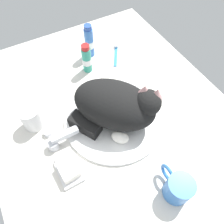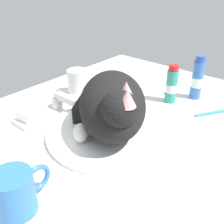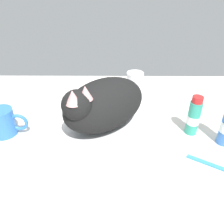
% 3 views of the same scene
% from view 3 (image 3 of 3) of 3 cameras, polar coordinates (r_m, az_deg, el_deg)
% --- Properties ---
extents(ground_plane, '(1.10, 0.83, 0.03)m').
position_cam_3_polar(ground_plane, '(0.71, -1.73, -5.00)').
color(ground_plane, silver).
extents(sink_basin, '(0.34, 0.34, 0.01)m').
position_cam_3_polar(sink_basin, '(0.69, -1.75, -3.64)').
color(sink_basin, white).
rests_on(sink_basin, ground_plane).
extents(faucet, '(0.14, 0.11, 0.05)m').
position_cam_3_polar(faucet, '(0.86, -1.32, 5.29)').
color(faucet, silver).
rests_on(faucet, ground_plane).
extents(cat, '(0.31, 0.30, 0.17)m').
position_cam_3_polar(cat, '(0.65, -2.52, 2.00)').
color(cat, black).
rests_on(cat, sink_basin).
extents(coffee_mug, '(0.11, 0.07, 0.08)m').
position_cam_3_polar(coffee_mug, '(0.72, -26.11, -2.38)').
color(coffee_mug, '#3372C6').
rests_on(coffee_mug, ground_plane).
extents(rinse_cup, '(0.07, 0.07, 0.08)m').
position_cam_3_polar(rinse_cup, '(0.89, 5.86, 7.52)').
color(rinse_cup, white).
rests_on(rinse_cup, ground_plane).
extents(soap_dish, '(0.09, 0.06, 0.01)m').
position_cam_3_polar(soap_dish, '(0.88, -7.92, 4.36)').
color(soap_dish, white).
rests_on(soap_dish, ground_plane).
extents(soap_bar, '(0.07, 0.05, 0.03)m').
position_cam_3_polar(soap_bar, '(0.87, -8.01, 5.50)').
color(soap_bar, white).
rests_on(soap_bar, soap_dish).
extents(toothpaste_bottle, '(0.04, 0.04, 0.12)m').
position_cam_3_polar(toothpaste_bottle, '(0.69, 20.21, -1.13)').
color(toothpaste_bottle, teal).
rests_on(toothpaste_bottle, ground_plane).
extents(toothbrush, '(0.12, 0.08, 0.02)m').
position_cam_3_polar(toothbrush, '(0.62, 25.48, -12.41)').
color(toothbrush, '#388CD8').
rests_on(toothbrush, ground_plane).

